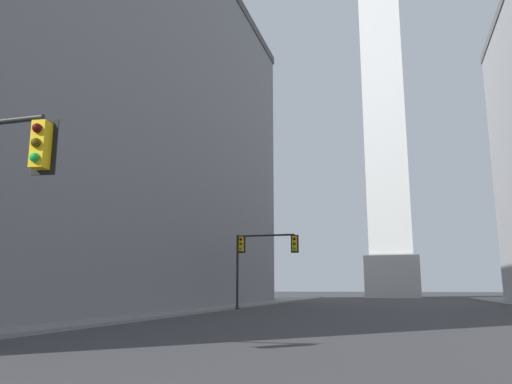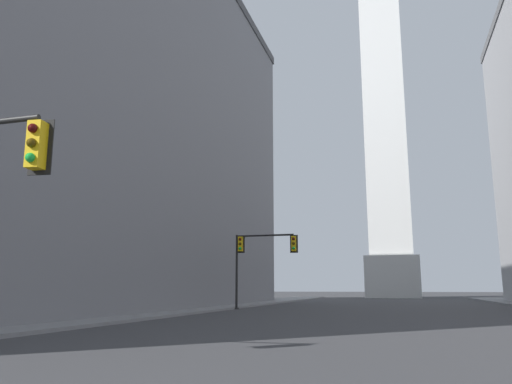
# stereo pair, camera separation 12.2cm
# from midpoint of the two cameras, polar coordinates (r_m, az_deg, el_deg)

# --- Properties ---
(sidewalk_left) EXTENTS (5.00, 97.34, 0.15)m
(sidewalk_left) POSITION_cam_midpoint_polar(r_m,az_deg,el_deg) (34.95, -8.68, -13.21)
(sidewalk_left) COLOR slate
(sidewalk_left) RESTS_ON ground_plane
(building_left) EXTENTS (24.62, 52.36, 30.15)m
(building_left) POSITION_cam_midpoint_polar(r_m,az_deg,el_deg) (42.78, -23.47, 8.47)
(building_left) COLOR slate
(building_left) RESTS_ON ground_plane
(obelisk) EXTENTS (8.35, 8.35, 67.76)m
(obelisk) POSITION_cam_midpoint_polar(r_m,az_deg,el_deg) (89.15, 14.35, 9.64)
(obelisk) COLOR silver
(obelisk) RESTS_ON ground_plane
(traffic_light_mid_left) EXTENTS (4.88, 0.53, 5.53)m
(traffic_light_mid_left) POSITION_cam_midpoint_polar(r_m,az_deg,el_deg) (37.61, 0.13, -6.86)
(traffic_light_mid_left) COLOR black
(traffic_light_mid_left) RESTS_ON ground_plane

